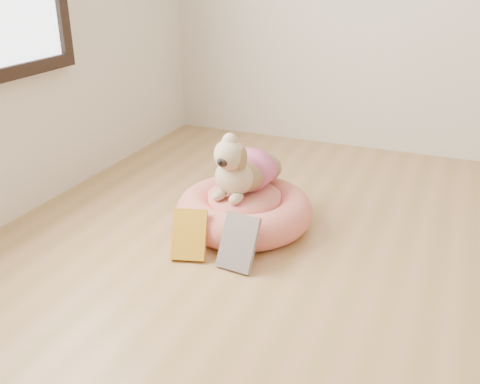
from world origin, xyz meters
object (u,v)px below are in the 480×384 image
at_px(pet_bed, 244,210).
at_px(dog, 243,159).
at_px(book_yellow, 189,235).
at_px(book_white, 238,242).

bearing_deg(pet_bed, dog, 118.60).
height_order(dog, book_yellow, dog).
bearing_deg(pet_bed, book_white, -71.44).
bearing_deg(dog, pet_bed, -54.66).
bearing_deg(book_white, book_yellow, -173.84).
relative_size(pet_bed, book_white, 2.77).
relative_size(book_yellow, book_white, 0.94).
distance_m(pet_bed, book_white, 0.35).
distance_m(dog, book_white, 0.44).
xyz_separation_m(book_yellow, book_white, (0.22, 0.00, 0.01)).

